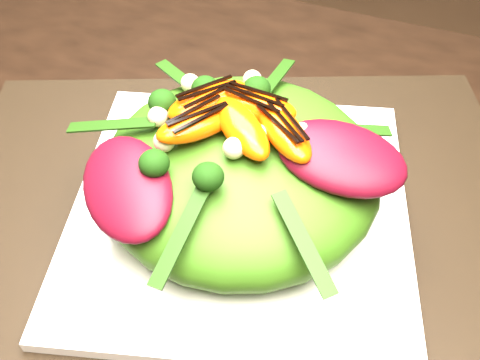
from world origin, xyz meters
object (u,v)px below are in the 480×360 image
(lettuce_mound, at_px, (240,170))
(orange_segment, at_px, (251,110))
(placemat, at_px, (240,215))
(plate_base, at_px, (240,209))
(salad_bowl, at_px, (240,199))

(lettuce_mound, bearing_deg, orange_segment, 87.98)
(lettuce_mound, xyz_separation_m, orange_segment, (0.00, 0.02, 0.05))
(placemat, bearing_deg, lettuce_mound, 0.00)
(plate_base, bearing_deg, orange_segment, 87.98)
(placemat, relative_size, orange_segment, 7.51)
(lettuce_mound, height_order, orange_segment, orange_segment)
(placemat, height_order, salad_bowl, salad_bowl)
(salad_bowl, distance_m, orange_segment, 0.09)
(orange_segment, bearing_deg, plate_base, -92.02)
(plate_base, height_order, salad_bowl, salad_bowl)
(plate_base, xyz_separation_m, orange_segment, (0.00, 0.02, 0.10))
(placemat, xyz_separation_m, orange_segment, (0.00, 0.02, 0.11))
(plate_base, distance_m, salad_bowl, 0.01)
(placemat, height_order, plate_base, plate_base)
(plate_base, bearing_deg, salad_bowl, 0.00)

